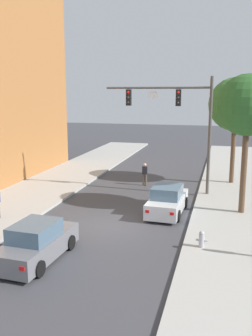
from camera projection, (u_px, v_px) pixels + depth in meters
name	position (u px, v px, depth m)	size (l,w,h in m)	color
ground_plane	(108.00, 226.00, 19.26)	(120.00, 120.00, 0.00)	#424247
sidewalk_right	(241.00, 237.00, 17.62)	(5.00, 60.00, 0.15)	#B2AFA8
traffic_signal_mast	(179.00, 113.00, 24.20)	(6.91, 0.38, 7.50)	#514C47
car_lead_white	(167.00, 201.00, 21.12)	(1.98, 4.31, 1.60)	silver
car_following_grey	(37.00, 243.00, 15.24)	(2.00, 4.32, 1.60)	slate
pedestrian_crossing_road	(145.00, 173.00, 27.34)	(0.36, 0.22, 1.64)	brown
fire_hydrant	(202.00, 239.00, 16.21)	(0.48, 0.24, 0.72)	#B2B2B7
street_tree_nearest	(248.00, 106.00, 19.82)	(3.26, 3.26, 7.50)	brown
street_tree_second	(236.00, 105.00, 26.71)	(3.79, 3.79, 7.57)	brown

